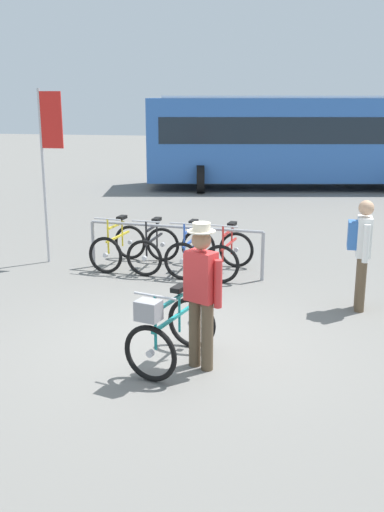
{
  "coord_description": "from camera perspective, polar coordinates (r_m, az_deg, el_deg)",
  "views": [
    {
      "loc": [
        1.43,
        -6.9,
        3.06
      ],
      "look_at": [
        -0.01,
        0.61,
        1.0
      ],
      "focal_mm": 41.65,
      "sensor_mm": 36.0,
      "label": 1
    }
  ],
  "objects": [
    {
      "name": "ground_plane",
      "position": [
        7.69,
        -0.82,
        -8.39
      ],
      "size": [
        80.0,
        80.0,
        0.0
      ],
      "primitive_type": "plane",
      "color": "slate"
    },
    {
      "name": "featured_bicycle",
      "position": [
        6.91,
        -2.27,
        -7.17
      ],
      "size": [
        0.93,
        1.25,
        0.97
      ],
      "color": "black",
      "rests_on": "ground"
    },
    {
      "name": "bus_distant",
      "position": [
        20.86,
        9.95,
        11.25
      ],
      "size": [
        10.29,
        4.57,
        3.08
      ],
      "color": "#3366B7",
      "rests_on": "ground"
    },
    {
      "name": "person_with_featured_bike",
      "position": [
        6.7,
        0.89,
        -3.3
      ],
      "size": [
        0.48,
        0.33,
        1.72
      ],
      "color": "brown",
      "rests_on": "ground"
    },
    {
      "name": "racked_bike_red",
      "position": [
        10.46,
        3.55,
        0.14
      ],
      "size": [
        0.81,
        1.19,
        0.98
      ],
      "color": "black",
      "rests_on": "ground"
    },
    {
      "name": "racked_bike_blue",
      "position": [
        10.63,
        -0.13,
        0.41
      ],
      "size": [
        0.76,
        1.16,
        0.97
      ],
      "color": "black",
      "rests_on": "ground"
    },
    {
      "name": "banner_flag",
      "position": [
        11.25,
        -13.64,
        10.44
      ],
      "size": [
        0.45,
        0.05,
        3.2
      ],
      "color": "#B2B2B7",
      "rests_on": "ground"
    },
    {
      "name": "bike_rack_rail",
      "position": [
        10.46,
        -1.7,
        1.84
      ],
      "size": [
        3.2,
        0.34,
        0.88
      ],
      "color": "#99999E",
      "rests_on": "ground"
    },
    {
      "name": "pedestrian_with_backpack",
      "position": [
        8.93,
        15.99,
        0.73
      ],
      "size": [
        0.34,
        0.53,
        1.64
      ],
      "color": "brown",
      "rests_on": "ground"
    },
    {
      "name": "racked_bike_yellow",
      "position": [
        11.09,
        -7.1,
        0.91
      ],
      "size": [
        0.82,
        1.2,
        0.98
      ],
      "color": "black",
      "rests_on": "ground"
    },
    {
      "name": "racked_bike_black",
      "position": [
        10.84,
        -3.69,
        0.67
      ],
      "size": [
        0.75,
        1.15,
        0.97
      ],
      "color": "black",
      "rests_on": "ground"
    }
  ]
}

